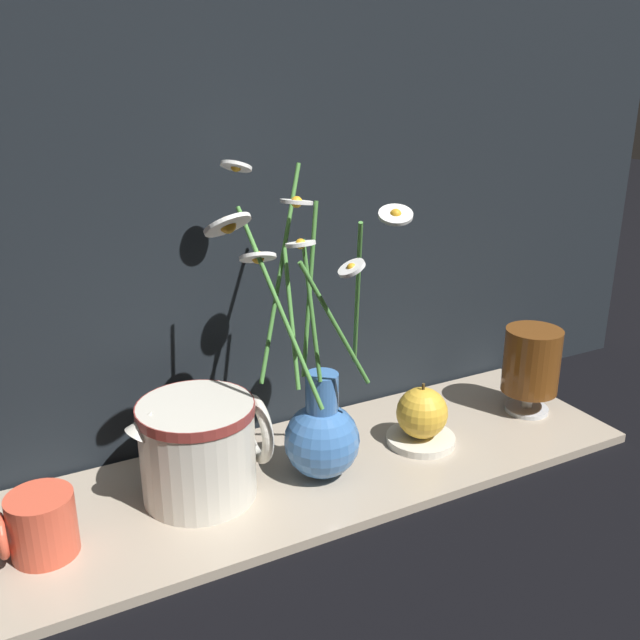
{
  "coord_description": "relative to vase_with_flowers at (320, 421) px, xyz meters",
  "views": [
    {
      "loc": [
        -0.37,
        -0.69,
        0.49
      ],
      "look_at": [
        -0.0,
        0.0,
        0.21
      ],
      "focal_mm": 40.0,
      "sensor_mm": 36.0,
      "label": 1
    }
  ],
  "objects": [
    {
      "name": "yellow_mug",
      "position": [
        -0.32,
        0.0,
        -0.04
      ],
      "size": [
        0.08,
        0.07,
        0.07
      ],
      "color": "#DB5138",
      "rests_on": "shelf"
    },
    {
      "name": "orange_fruit",
      "position": [
        0.16,
        0.01,
        -0.03
      ],
      "size": [
        0.07,
        0.07,
        0.08
      ],
      "color": "gold",
      "rests_on": "saucer_plate"
    },
    {
      "name": "ground_plane",
      "position": [
        0.01,
        0.02,
        -0.09
      ],
      "size": [
        6.0,
        6.0,
        0.0
      ],
      "primitive_type": "plane",
      "color": "black"
    },
    {
      "name": "saucer_plate",
      "position": [
        0.16,
        0.01,
        -0.07
      ],
      "size": [
        0.09,
        0.09,
        0.01
      ],
      "color": "silver",
      "rests_on": "shelf"
    },
    {
      "name": "tea_glass",
      "position": [
        0.35,
        0.01,
        0.0
      ],
      "size": [
        0.08,
        0.08,
        0.13
      ],
      "color": "silver",
      "rests_on": "shelf"
    },
    {
      "name": "shelf",
      "position": [
        0.01,
        0.02,
        -0.08
      ],
      "size": [
        0.81,
        0.25,
        0.01
      ],
      "color": "tan",
      "rests_on": "ground_plane"
    },
    {
      "name": "ceramic_pitcher",
      "position": [
        -0.14,
        0.03,
        -0.01
      ],
      "size": [
        0.16,
        0.13,
        0.13
      ],
      "color": "beige",
      "rests_on": "shelf"
    },
    {
      "name": "backdrop_wall",
      "position": [
        0.01,
        0.16,
        0.46
      ],
      "size": [
        1.31,
        0.02,
        1.1
      ],
      "color": "black",
      "rests_on": "ground_plane"
    },
    {
      "name": "vase_with_flowers",
      "position": [
        0.0,
        0.0,
        0.0
      ],
      "size": [
        0.25,
        0.2,
        0.38
      ],
      "color": "#3F72B7",
      "rests_on": "shelf"
    }
  ]
}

